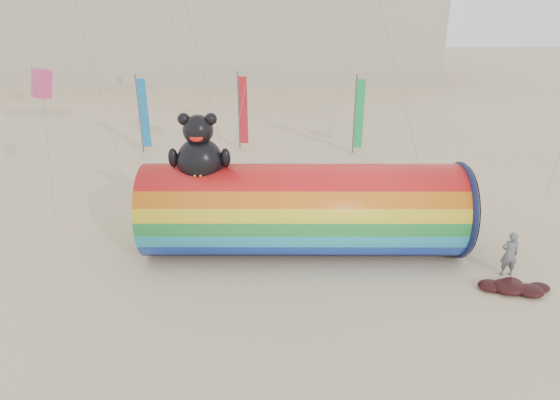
{
  "coord_description": "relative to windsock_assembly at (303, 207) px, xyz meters",
  "views": [
    {
      "loc": [
        0.54,
        -16.88,
        10.27
      ],
      "look_at": [
        0.5,
        1.5,
        2.4
      ],
      "focal_mm": 32.0,
      "sensor_mm": 36.0,
      "label": 1
    }
  ],
  "objects": [
    {
      "name": "fabric_bundle",
      "position": [
        7.61,
        -3.07,
        -1.81
      ],
      "size": [
        2.62,
        1.35,
        0.41
      ],
      "color": "#3B0B0A",
      "rests_on": "ground"
    },
    {
      "name": "kite_handler",
      "position": [
        7.8,
        -1.94,
        -1.07
      ],
      "size": [
        0.67,
        0.44,
        1.84
      ],
      "primitive_type": "imported",
      "rotation": [
        0.0,
        0.0,
        3.14
      ],
      "color": "slate",
      "rests_on": "ground"
    },
    {
      "name": "windsock_assembly",
      "position": [
        0.0,
        0.0,
        0.0
      ],
      "size": [
        12.99,
        3.96,
        5.99
      ],
      "color": "red",
      "rests_on": "ground"
    },
    {
      "name": "ground",
      "position": [
        -1.44,
        -1.7,
        -1.99
      ],
      "size": [
        160.0,
        160.0,
        0.0
      ],
      "primitive_type": "plane",
      "color": "#CCB58C",
      "rests_on": "ground"
    },
    {
      "name": "festival_banners",
      "position": [
        -3.11,
        13.82,
        0.65
      ],
      "size": [
        14.71,
        1.13,
        5.2
      ],
      "color": "#59595E",
      "rests_on": "ground"
    }
  ]
}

